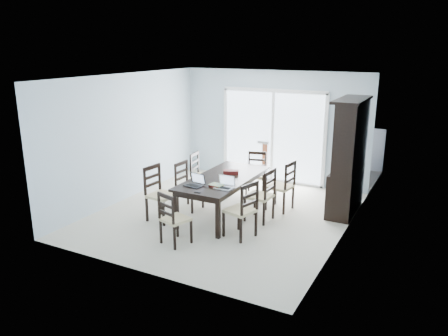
{
  "coord_description": "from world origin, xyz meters",
  "views": [
    {
      "loc": [
        3.65,
        -6.94,
        3.13
      ],
      "look_at": [
        0.01,
        0.0,
        0.93
      ],
      "focal_mm": 35.0,
      "sensor_mm": 36.0,
      "label": 1
    }
  ],
  "objects_px": {
    "chair_right_far": "(285,181)",
    "cell_phone": "(198,192)",
    "laptop_dark": "(194,183)",
    "chair_end_far": "(257,168)",
    "china_hutch": "(349,158)",
    "game_box": "(231,172)",
    "chair_right_near": "(244,204)",
    "hot_tub": "(255,150)",
    "chair_right_mid": "(264,190)",
    "chair_left_near": "(157,187)",
    "chair_left_far": "(199,170)",
    "chair_end_near": "(171,213)",
    "chair_left_mid": "(186,180)",
    "dining_table": "(224,181)",
    "laptop_silver": "(224,186)"
  },
  "relations": [
    {
      "from": "chair_right_far",
      "to": "cell_phone",
      "type": "height_order",
      "value": "chair_right_far"
    },
    {
      "from": "laptop_dark",
      "to": "chair_end_far",
      "type": "bearing_deg",
      "value": 92.64
    },
    {
      "from": "china_hutch",
      "to": "chair_right_far",
      "type": "xyz_separation_m",
      "value": [
        -1.07,
        -0.51,
        -0.46
      ]
    },
    {
      "from": "game_box",
      "to": "cell_phone",
      "type": "bearing_deg",
      "value": -90.11
    },
    {
      "from": "chair_right_near",
      "to": "hot_tub",
      "type": "height_order",
      "value": "chair_right_near"
    },
    {
      "from": "china_hutch",
      "to": "chair_right_mid",
      "type": "relative_size",
      "value": 1.92
    },
    {
      "from": "chair_right_mid",
      "to": "laptop_dark",
      "type": "relative_size",
      "value": 3.42
    },
    {
      "from": "game_box",
      "to": "hot_tub",
      "type": "bearing_deg",
      "value": 105.62
    },
    {
      "from": "chair_left_near",
      "to": "chair_end_far",
      "type": "distance_m",
      "value": 2.45
    },
    {
      "from": "chair_left_near",
      "to": "cell_phone",
      "type": "bearing_deg",
      "value": 81.98
    },
    {
      "from": "game_box",
      "to": "chair_right_mid",
      "type": "bearing_deg",
      "value": -13.61
    },
    {
      "from": "chair_right_mid",
      "to": "laptop_dark",
      "type": "xyz_separation_m",
      "value": [
        -1.02,
        -0.79,
        0.19
      ]
    },
    {
      "from": "chair_right_near",
      "to": "chair_right_far",
      "type": "relative_size",
      "value": 0.99
    },
    {
      "from": "chair_left_far",
      "to": "chair_end_near",
      "type": "height_order",
      "value": "chair_left_far"
    },
    {
      "from": "chair_right_mid",
      "to": "chair_right_far",
      "type": "distance_m",
      "value": 0.7
    },
    {
      "from": "chair_left_mid",
      "to": "hot_tub",
      "type": "xyz_separation_m",
      "value": [
        -0.02,
        3.41,
        -0.1
      ]
    },
    {
      "from": "chair_right_far",
      "to": "chair_end_near",
      "type": "bearing_deg",
      "value": 162.11
    },
    {
      "from": "china_hutch",
      "to": "dining_table",
      "type": "bearing_deg",
      "value": -148.29
    },
    {
      "from": "dining_table",
      "to": "china_hutch",
      "type": "height_order",
      "value": "china_hutch"
    },
    {
      "from": "chair_left_mid",
      "to": "laptop_dark",
      "type": "height_order",
      "value": "chair_left_mid"
    },
    {
      "from": "chair_left_far",
      "to": "chair_right_far",
      "type": "height_order",
      "value": "chair_right_far"
    },
    {
      "from": "game_box",
      "to": "chair_left_mid",
      "type": "bearing_deg",
      "value": -161.95
    },
    {
      "from": "dining_table",
      "to": "chair_left_far",
      "type": "relative_size",
      "value": 2.01
    },
    {
      "from": "china_hutch",
      "to": "chair_left_mid",
      "type": "relative_size",
      "value": 2.03
    },
    {
      "from": "dining_table",
      "to": "chair_right_near",
      "type": "height_order",
      "value": "chair_right_near"
    },
    {
      "from": "china_hutch",
      "to": "chair_left_far",
      "type": "xyz_separation_m",
      "value": [
        -2.98,
        -0.54,
        -0.49
      ]
    },
    {
      "from": "laptop_dark",
      "to": "laptop_silver",
      "type": "xyz_separation_m",
      "value": [
        0.53,
        0.13,
        0.0
      ]
    },
    {
      "from": "chair_end_near",
      "to": "hot_tub",
      "type": "distance_m",
      "value": 5.0
    },
    {
      "from": "chair_left_far",
      "to": "laptop_silver",
      "type": "relative_size",
      "value": 3.53
    },
    {
      "from": "dining_table",
      "to": "laptop_dark",
      "type": "relative_size",
      "value": 6.55
    },
    {
      "from": "chair_left_far",
      "to": "chair_right_near",
      "type": "bearing_deg",
      "value": 42.99
    },
    {
      "from": "laptop_dark",
      "to": "hot_tub",
      "type": "xyz_separation_m",
      "value": [
        -0.63,
        4.11,
        -0.33
      ]
    },
    {
      "from": "chair_left_mid",
      "to": "chair_right_far",
      "type": "relative_size",
      "value": 0.94
    },
    {
      "from": "game_box",
      "to": "chair_right_near",
      "type": "bearing_deg",
      "value": -53.12
    },
    {
      "from": "chair_right_far",
      "to": "hot_tub",
      "type": "xyz_separation_m",
      "value": [
        -1.79,
        2.64,
        -0.14
      ]
    },
    {
      "from": "hot_tub",
      "to": "game_box",
      "type": "bearing_deg",
      "value": -74.38
    },
    {
      "from": "chair_left_mid",
      "to": "chair_right_mid",
      "type": "distance_m",
      "value": 1.64
    },
    {
      "from": "chair_left_far",
      "to": "chair_right_near",
      "type": "xyz_separation_m",
      "value": [
        1.76,
        -1.49,
        0.03
      ]
    },
    {
      "from": "china_hutch",
      "to": "laptop_dark",
      "type": "bearing_deg",
      "value": -138.4
    },
    {
      "from": "dining_table",
      "to": "laptop_dark",
      "type": "xyz_separation_m",
      "value": [
        -0.21,
        -0.73,
        0.13
      ]
    },
    {
      "from": "chair_right_near",
      "to": "chair_left_mid",
      "type": "bearing_deg",
      "value": 81.1
    },
    {
      "from": "chair_left_near",
      "to": "china_hutch",
      "type": "bearing_deg",
      "value": 129.05
    },
    {
      "from": "cell_phone",
      "to": "game_box",
      "type": "bearing_deg",
      "value": 86.42
    },
    {
      "from": "chair_right_mid",
      "to": "chair_end_near",
      "type": "distance_m",
      "value": 1.87
    },
    {
      "from": "chair_end_near",
      "to": "chair_end_far",
      "type": "relative_size",
      "value": 0.98
    },
    {
      "from": "chair_left_far",
      "to": "chair_right_mid",
      "type": "height_order",
      "value": "chair_right_mid"
    },
    {
      "from": "chair_right_near",
      "to": "laptop_silver",
      "type": "distance_m",
      "value": 0.55
    },
    {
      "from": "chair_left_near",
      "to": "chair_left_far",
      "type": "distance_m",
      "value": 1.47
    },
    {
      "from": "dining_table",
      "to": "hot_tub",
      "type": "distance_m",
      "value": 3.49
    },
    {
      "from": "cell_phone",
      "to": "game_box",
      "type": "xyz_separation_m",
      "value": [
        0.0,
        1.24,
        0.03
      ]
    }
  ]
}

